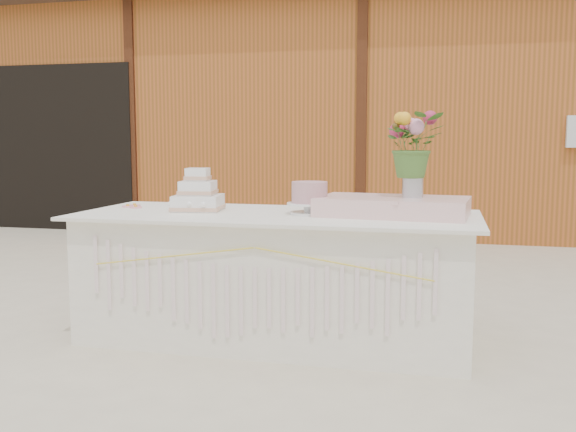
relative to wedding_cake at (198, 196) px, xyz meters
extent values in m
plane|color=beige|center=(0.52, -0.04, -0.86)|extent=(80.00, 80.00, 0.00)
cube|color=#AD5324|center=(0.52, 5.96, 0.64)|extent=(12.00, 4.00, 3.00)
cube|color=#433225|center=(0.52, 5.96, 2.29)|extent=(12.60, 4.60, 0.30)
cube|color=black|center=(-3.68, 3.94, 0.24)|extent=(2.40, 0.08, 2.20)
cube|color=white|center=(0.52, -0.04, -0.49)|extent=(2.28, 0.88, 0.75)
cube|color=white|center=(0.52, -0.04, -0.10)|extent=(2.40, 1.00, 0.02)
cube|color=white|center=(0.00, 0.00, -0.04)|extent=(0.32, 0.32, 0.10)
cube|color=#E1AC8E|center=(0.00, 0.00, -0.07)|extent=(0.34, 0.34, 0.02)
cube|color=white|center=(0.00, 0.00, 0.05)|extent=(0.23, 0.23, 0.09)
cube|color=#E1AC8E|center=(0.00, 0.00, 0.03)|extent=(0.25, 0.25, 0.02)
cube|color=white|center=(0.00, 0.00, 0.14)|extent=(0.15, 0.15, 0.08)
cube|color=#E1AC8E|center=(0.00, 0.00, 0.12)|extent=(0.16, 0.16, 0.02)
cylinder|color=white|center=(0.72, -0.04, -0.08)|extent=(0.23, 0.23, 0.01)
cylinder|color=white|center=(0.72, -0.04, -0.05)|extent=(0.07, 0.07, 0.04)
cylinder|color=white|center=(0.72, -0.04, -0.03)|extent=(0.27, 0.27, 0.01)
cylinder|color=#CB9297|center=(0.72, -0.04, 0.04)|extent=(0.21, 0.21, 0.13)
cube|color=beige|center=(1.21, 0.02, -0.04)|extent=(0.90, 0.58, 0.11)
cylinder|color=silver|center=(1.32, 0.03, 0.10)|extent=(0.12, 0.12, 0.16)
imported|color=#45702C|center=(1.32, 0.03, 0.37)|extent=(0.41, 0.38, 0.38)
camera|label=1|loc=(1.50, -3.75, 0.35)|focal=40.00mm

